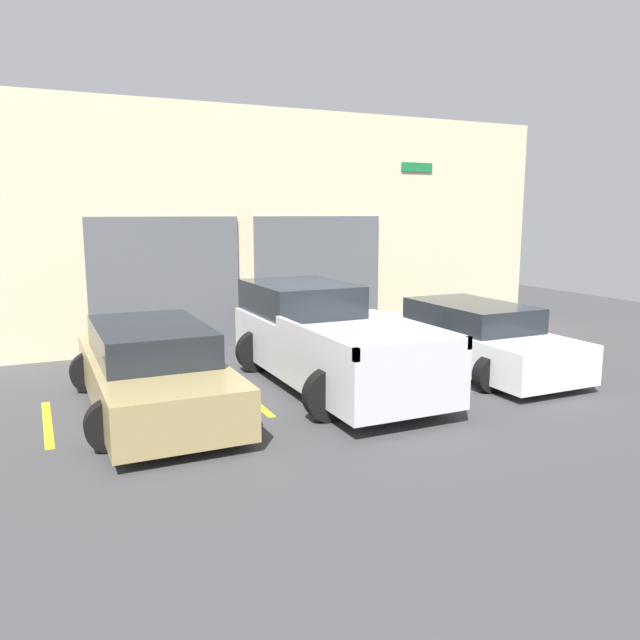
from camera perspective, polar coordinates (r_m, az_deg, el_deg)
The scene contains 9 objects.
ground_plane at distance 11.82m, azimuth -1.18°, elevation -4.83°, with size 28.00×28.00×0.00m, color #3D3D3F.
shophouse_building at distance 14.51m, azimuth -6.52°, elevation 8.28°, with size 15.66×0.68×5.30m.
pickup_truck at distance 10.92m, azimuth 0.50°, elevation -1.76°, with size 2.42×5.13×1.67m.
sedan_white at distance 12.35m, azimuth 13.81°, elevation -1.60°, with size 2.12×4.51×1.28m.
sedan_side at distance 9.84m, azimuth -15.05°, elevation -4.41°, with size 2.24×4.73×1.31m.
parking_stripe_far_left at distance 9.86m, azimuth -23.65°, elevation -8.64°, with size 0.12×2.20×0.01m, color gold.
parking_stripe_left at distance 10.33m, azimuth -6.52°, elevation -7.04°, with size 0.12×2.20×0.01m, color gold.
parking_stripe_centre at distance 11.59m, azimuth 7.88°, elevation -5.19°, with size 0.12×2.20×0.01m, color gold.
parking_stripe_right at distance 13.44m, azimuth 18.84°, elevation -3.55°, with size 0.12×2.20×0.01m, color gold.
Camera 1 is at (-4.59, -10.47, 2.98)m, focal length 35.00 mm.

